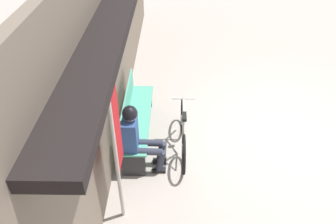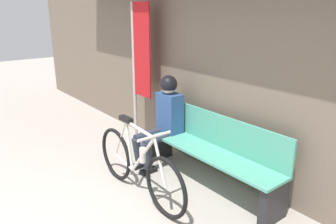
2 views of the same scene
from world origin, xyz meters
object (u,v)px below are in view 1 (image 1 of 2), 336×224
Objects in this scene: person_seated at (137,135)px; banner_pole at (116,137)px; park_bench_near at (135,118)px; bicycle at (183,132)px.

banner_pole is at bearing 169.17° from person_seated.
park_bench_near is 0.92× the size of banner_pole.
person_seated reaches higher than park_bench_near.
park_bench_near is at bearing -0.96° from banner_pole.
banner_pole is (-0.78, 0.15, 0.64)m from person_seated.
banner_pole reaches higher than bicycle.
bicycle is 1.36× the size of person_seated.
bicycle is (-0.30, -0.84, -0.05)m from park_bench_near.
banner_pole is at bearing 179.04° from park_bench_near.
bicycle is at bearing -57.00° from person_seated.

